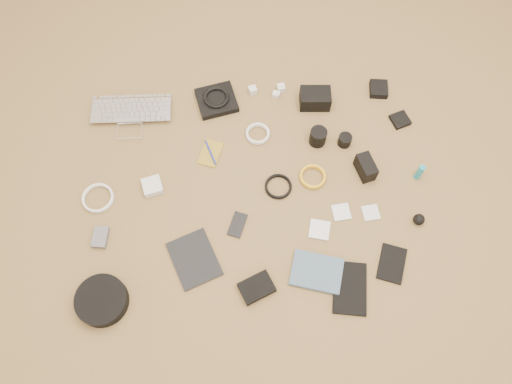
{
  "coord_description": "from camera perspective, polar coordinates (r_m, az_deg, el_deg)",
  "views": [
    {
      "loc": [
        -0.1,
        -0.88,
        1.89
      ],
      "look_at": [
        -0.01,
        -0.03,
        0.02
      ],
      "focal_mm": 35.0,
      "sensor_mm": 36.0,
      "label": 1
    }
  ],
  "objects": [
    {
      "name": "lens_b",
      "position": [
        2.2,
        10.11,
        5.85
      ],
      "size": [
        0.07,
        0.07,
        0.05
      ],
      "primitive_type": "cylinder",
      "rotation": [
        0.0,
        0.0,
        -0.34
      ],
      "color": "black",
      "rests_on": "ground"
    },
    {
      "name": "lens_cleaner",
      "position": [
        2.18,
        18.18,
        2.16
      ],
      "size": [
        0.03,
        0.03,
        0.09
      ],
      "primitive_type": "cylinder",
      "rotation": [
        0.0,
        0.0,
        -0.12
      ],
      "color": "teal",
      "rests_on": "ground"
    },
    {
      "name": "flash",
      "position": [
        2.13,
        12.42,
        2.77
      ],
      "size": [
        0.08,
        0.12,
        0.08
      ],
      "primitive_type": "cube",
      "rotation": [
        0.0,
        0.0,
        0.23
      ],
      "color": "black",
      "rests_on": "ground"
    },
    {
      "name": "charger_a",
      "position": [
        2.32,
        -0.39,
        11.57
      ],
      "size": [
        0.04,
        0.04,
        0.03
      ],
      "primitive_type": "cube",
      "rotation": [
        0.0,
        0.0,
        0.24
      ],
      "color": "silver",
      "rests_on": "ground"
    },
    {
      "name": "cable_black",
      "position": [
        2.08,
        2.56,
        0.57
      ],
      "size": [
        0.14,
        0.14,
        0.01
      ],
      "primitive_type": "torus",
      "rotation": [
        0.0,
        0.0,
        -0.32
      ],
      "color": "black",
      "rests_on": "ground"
    },
    {
      "name": "lens_pouch",
      "position": [
        2.39,
        13.84,
        11.36
      ],
      "size": [
        0.09,
        0.1,
        0.03
      ],
      "primitive_type": "cube",
      "rotation": [
        0.0,
        0.0,
        -0.17
      ],
      "color": "black",
      "rests_on": "ground"
    },
    {
      "name": "notebook_olive",
      "position": [
        2.16,
        -5.21,
        4.44
      ],
      "size": [
        0.12,
        0.15,
        0.01
      ],
      "primitive_type": "cube",
      "rotation": [
        0.0,
        0.0,
        -0.39
      ],
      "color": "olive",
      "rests_on": "ground"
    },
    {
      "name": "lens_a",
      "position": [
        2.17,
        7.1,
        6.29
      ],
      "size": [
        0.09,
        0.09,
        0.08
      ],
      "primitive_type": "cylinder",
      "rotation": [
        0.0,
        0.0,
        -0.35
      ],
      "color": "black",
      "rests_on": "ground"
    },
    {
      "name": "filter_case_right",
      "position": [
        2.09,
        12.98,
        -2.33
      ],
      "size": [
        0.07,
        0.07,
        0.01
      ],
      "primitive_type": "cube",
      "rotation": [
        0.0,
        0.0,
        0.07
      ],
      "color": "silver",
      "rests_on": "ground"
    },
    {
      "name": "cable_white_a",
      "position": [
        2.2,
        0.2,
        6.6
      ],
      "size": [
        0.11,
        0.11,
        0.01
      ],
      "primitive_type": "torus",
      "rotation": [
        0.0,
        0.0,
        -0.06
      ],
      "color": "white",
      "rests_on": "ground"
    },
    {
      "name": "cable_white_b",
      "position": [
        2.16,
        -17.58,
        -0.72
      ],
      "size": [
        0.13,
        0.13,
        0.01
      ],
      "primitive_type": "torus",
      "rotation": [
        0.0,
        0.0,
        0.02
      ],
      "color": "white",
      "rests_on": "ground"
    },
    {
      "name": "paperback",
      "position": [
        1.94,
        6.58,
        -11.08
      ],
      "size": [
        0.23,
        0.2,
        0.02
      ],
      "primitive_type": "imported",
      "rotation": [
        0.0,
        0.0,
        1.25
      ],
      "color": "#425A70",
      "rests_on": "ground"
    },
    {
      "name": "cable_yellow",
      "position": [
        2.11,
        6.48,
        1.68
      ],
      "size": [
        0.12,
        0.12,
        0.01
      ],
      "primitive_type": "torus",
      "rotation": [
        0.0,
        0.0,
        0.03
      ],
      "color": "gold",
      "rests_on": "ground"
    },
    {
      "name": "notebook_black_b",
      "position": [
        2.03,
        15.26,
        -7.9
      ],
      "size": [
        0.15,
        0.17,
        0.01
      ],
      "primitive_type": "cube",
      "rotation": [
        0.0,
        0.0,
        -0.39
      ],
      "color": "black",
      "rests_on": "ground"
    },
    {
      "name": "laptop",
      "position": [
        2.3,
        -14.11,
        8.02
      ],
      "size": [
        0.37,
        0.27,
        0.03
      ],
      "primitive_type": "imported",
      "rotation": [
        0.0,
        0.0,
        -0.06
      ],
      "color": "#BBBBC0",
      "rests_on": "ground"
    },
    {
      "name": "air_blower",
      "position": [
        2.11,
        18.12,
        -3.0
      ],
      "size": [
        0.05,
        0.05,
        0.05
      ],
      "primitive_type": "sphere",
      "rotation": [
        0.0,
        0.0,
        -0.05
      ],
      "color": "black",
      "rests_on": "ground"
    },
    {
      "name": "phone",
      "position": [
        2.02,
        -2.13,
        -3.75
      ],
      "size": [
        0.09,
        0.12,
        0.01
      ],
      "primitive_type": "cube",
      "rotation": [
        0.0,
        0.0,
        -0.41
      ],
      "color": "black",
      "rests_on": "ground"
    },
    {
      "name": "card_reader",
      "position": [
        2.33,
        16.14,
        7.92
      ],
      "size": [
        0.09,
        0.09,
        0.02
      ],
      "primitive_type": "cube",
      "rotation": [
        0.0,
        0.0,
        0.29
      ],
      "color": "black",
      "rests_on": "ground"
    },
    {
      "name": "charger_d",
      "position": [
        2.31,
        2.24,
        11.08
      ],
      "size": [
        0.03,
        0.03,
        0.02
      ],
      "primitive_type": "cube",
      "rotation": [
        0.0,
        0.0,
        -0.31
      ],
      "color": "silver",
      "rests_on": "ground"
    },
    {
      "name": "headphone_case",
      "position": [
        1.99,
        -17.21,
        -11.76
      ],
      "size": [
        0.25,
        0.25,
        0.05
      ],
      "primitive_type": "cylinder",
      "rotation": [
        0.0,
        0.0,
        0.36
      ],
      "color": "black",
      "rests_on": "ground"
    },
    {
      "name": "filter_case_mid",
      "position": [
        2.06,
        9.71,
        -2.29
      ],
      "size": [
        0.07,
        0.07,
        0.01
      ],
      "primitive_type": "cube",
      "rotation": [
        0.0,
        0.0,
        0.06
      ],
      "color": "silver",
      "rests_on": "ground"
    },
    {
      "name": "dslr_camera",
      "position": [
        2.28,
        6.77,
        10.56
      ],
      "size": [
        0.14,
        0.11,
        0.08
      ],
      "primitive_type": "cube",
      "rotation": [
        0.0,
        0.0,
        -0.1
      ],
      "color": "black",
      "rests_on": "ground"
    },
    {
      "name": "drive_case",
      "position": [
        1.93,
        0.07,
        -10.87
      ],
      "size": [
        0.15,
        0.13,
        0.03
      ],
      "primitive_type": "cube",
      "rotation": [
        0.0,
        0.0,
        0.37
      ],
      "color": "black",
      "rests_on": "ground"
    },
    {
      "name": "pen_blue",
      "position": [
        2.16,
        -5.23,
        4.53
      ],
      "size": [
        0.04,
        0.12,
        0.01
      ],
      "primitive_type": "cylinder",
      "rotation": [
        1.57,
        0.0,
        0.29
      ],
      "color": "#1320A0",
      "rests_on": "notebook_olive"
    },
    {
      "name": "notebook_black_a",
      "position": [
        1.97,
        10.67,
        -10.74
      ],
      "size": [
        0.16,
        0.22,
        0.01
      ],
      "primitive_type": "cube",
      "rotation": [
        0.0,
        0.0,
        -0.2
      ],
      "color": "black",
      "rests_on": "ground"
    },
    {
      "name": "battery_charger",
      "position": [
        2.08,
        -17.35,
        -4.96
      ],
      "size": [
        0.07,
        0.1,
        0.02
      ],
      "primitive_type": "cube",
      "rotation": [
        0.0,
        0.0,
        -0.17
      ],
      "color": "#5A595E",
      "rests_on": "ground"
    },
    {
      "name": "charger_b",
      "position": [
        2.31,
        2.39,
        11.06
      ],
      "size": [
        0.04,
        0.04,
        0.02
      ],
      "primitive_type": "cube",
      "rotation": [
        0.0,
        0.0,
        -0.42
      ],
      "color": "silver",
      "rests_on": "ground"
    },
    {
      "name": "headphones",
      "position": [
        2.28,
        -4.56,
        10.72
      ],
      "size": [
        0.13,
        0.13,
        0.01
      ],
      "primitive_type": "torus",
      "rotation": [
        0.0,
        0.0,
        -0.12
      ],
      "color": "black",
      "rests_on": "headphone_pouch"
    },
    {
      "name": "power_brick",
      "position": [
        2.11,
        -11.75,
        0.65
      ],
      "size": [
        0.09,
        0.09,
        0.03
      ],
      "primitive_type": "cube",
      "rotation": [
        0.0,
        0.0,
        0.22
      ],
      "color": "silver",
      "rests_on": "ground"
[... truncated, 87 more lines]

